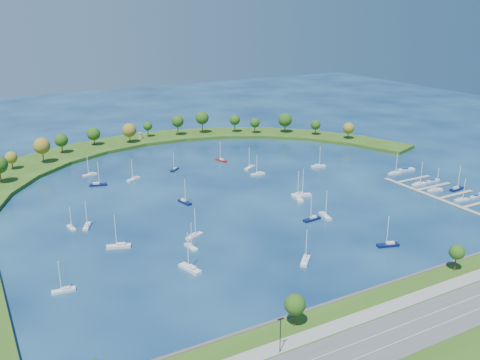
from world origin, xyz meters
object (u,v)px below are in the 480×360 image
moored_boat_8 (388,244)px  moored_boat_14 (194,235)px  moored_boat_17 (312,218)px  moored_boat_3 (301,194)px  moored_boat_6 (191,246)px  docked_boat_4 (461,199)px  moored_boat_0 (119,245)px  moored_boat_7 (87,225)px  docked_boat_11 (406,169)px  moored_boat_2 (221,160)px  docked_boat_10 (395,173)px  moored_boat_19 (175,169)px  moored_boat_5 (190,268)px  moored_boat_11 (134,179)px  harbor_tower (141,136)px  moored_boat_10 (250,167)px  moored_boat_16 (258,173)px  moored_boat_21 (325,215)px  moored_boat_1 (64,290)px  moored_boat_18 (305,260)px  docked_boat_7 (457,188)px  docked_boat_9 (433,181)px  moored_boat_20 (318,166)px  dock_system (461,200)px  moored_boat_9 (71,227)px  moored_boat_4 (90,174)px  docked_boat_5 (477,196)px  moored_boat_13 (185,201)px  docked_boat_8 (419,184)px  moored_boat_15 (98,184)px  docked_boat_6 (435,189)px

moored_boat_8 → moored_boat_14: 73.99m
moored_boat_17 → moored_boat_3: bearing=-121.3°
moored_boat_6 → docked_boat_4: (129.53, -15.58, 0.01)m
moored_boat_0 → moored_boat_7: size_ratio=1.17×
moored_boat_3 → docked_boat_11: 73.68m
moored_boat_2 → docked_boat_10: size_ratio=0.97×
moored_boat_14 → moored_boat_19: size_ratio=1.15×
moored_boat_8 → moored_boat_5: bearing=2.6°
moored_boat_11 → docked_boat_11: size_ratio=1.14×
harbor_tower → moored_boat_10: size_ratio=0.32×
moored_boat_16 → moored_boat_21: size_ratio=0.92×
docked_boat_10 → moored_boat_21: bearing=-155.8°
moored_boat_1 → moored_boat_18: bearing=169.8°
moored_boat_6 → docked_boat_4: size_ratio=0.95×
moored_boat_10 → docked_boat_7: docked_boat_7 is taller
moored_boat_10 → docked_boat_9: (70.80, -65.35, -0.32)m
moored_boat_20 → moored_boat_18: bearing=-117.3°
dock_system → docked_boat_7: docked_boat_7 is taller
moored_boat_5 → moored_boat_9: size_ratio=1.46×
moored_boat_11 → moored_boat_20: moored_boat_20 is taller
moored_boat_1 → docked_boat_11: (189.73, 39.78, -0.14)m
moored_boat_3 → moored_boat_4: 113.03m
docked_boat_5 → docked_boat_10: size_ratio=0.76×
moored_boat_6 → moored_boat_19: moored_boat_6 is taller
moored_boat_1 → moored_boat_5: size_ratio=0.78×
moored_boat_0 → moored_boat_19: bearing=-105.3°
moored_boat_13 → moored_boat_17: size_ratio=0.98×
moored_boat_16 → docked_boat_8: (62.27, -53.81, 0.03)m
moored_boat_10 → docked_boat_8: docked_boat_8 is taller
moored_boat_15 → moored_boat_19: moored_boat_15 is taller
moored_boat_7 → moored_boat_11: 60.85m
docked_boat_9 → moored_boat_17: bearing=-174.5°
moored_boat_6 → docked_boat_10: 135.09m
moored_boat_11 → docked_boat_4: bearing=114.7°
moored_boat_21 → moored_boat_16: bearing=-172.9°
moored_boat_7 → moored_boat_21: (91.52, -38.45, 0.03)m
moored_boat_6 → moored_boat_15: (-11.94, 87.54, 0.06)m
docked_boat_4 → docked_boat_9: (10.45, 25.82, -0.28)m
moored_boat_1 → moored_boat_13: bearing=-135.8°
moored_boat_16 → docked_boat_7: docked_boat_7 is taller
moored_boat_2 → moored_boat_18: 129.82m
moored_boat_9 → docked_boat_6: 169.49m
moored_boat_9 → moored_boat_18: 95.91m
moored_boat_3 → moored_boat_4: size_ratio=1.23×
moored_boat_18 → moored_boat_10: bearing=25.2°
harbor_tower → docked_boat_6: 188.15m
docked_boat_10 → moored_boat_18: bearing=-148.4°
moored_boat_2 → moored_boat_19: bearing=79.8°
moored_boat_11 → moored_boat_17: moored_boat_17 is taller
moored_boat_11 → moored_boat_15: 18.51m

